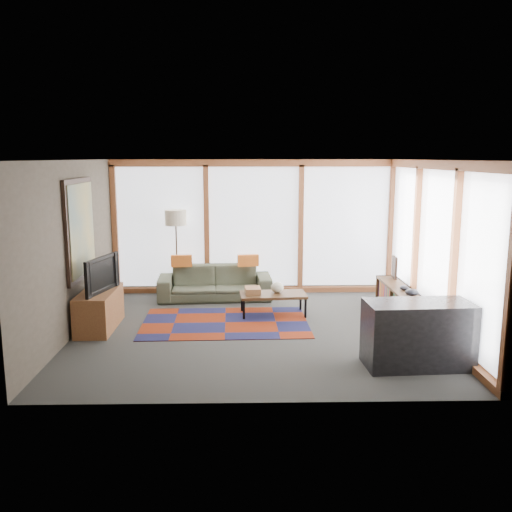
{
  "coord_description": "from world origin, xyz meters",
  "views": [
    {
      "loc": [
        -0.18,
        -8.02,
        2.64
      ],
      "look_at": [
        0.0,
        0.4,
        1.1
      ],
      "focal_mm": 38.0,
      "sensor_mm": 36.0,
      "label": 1
    }
  ],
  "objects_px": {
    "floor_lamp": "(177,253)",
    "coffee_table": "(273,304)",
    "sofa": "(215,283)",
    "bar_counter": "(418,334)",
    "television": "(97,274)",
    "bookshelf": "(400,302)",
    "tv_console": "(99,310)"
  },
  "relations": [
    {
      "from": "sofa",
      "to": "bookshelf",
      "type": "distance_m",
      "value": 3.4
    },
    {
      "from": "sofa",
      "to": "bar_counter",
      "type": "height_order",
      "value": "bar_counter"
    },
    {
      "from": "sofa",
      "to": "floor_lamp",
      "type": "bearing_deg",
      "value": 155.18
    },
    {
      "from": "sofa",
      "to": "tv_console",
      "type": "relative_size",
      "value": 1.75
    },
    {
      "from": "tv_console",
      "to": "bookshelf",
      "type": "bearing_deg",
      "value": 6.43
    },
    {
      "from": "floor_lamp",
      "to": "bar_counter",
      "type": "bearing_deg",
      "value": -46.72
    },
    {
      "from": "sofa",
      "to": "television",
      "type": "bearing_deg",
      "value": -136.51
    },
    {
      "from": "coffee_table",
      "to": "bar_counter",
      "type": "distance_m",
      "value": 2.91
    },
    {
      "from": "floor_lamp",
      "to": "television",
      "type": "height_order",
      "value": "floor_lamp"
    },
    {
      "from": "television",
      "to": "coffee_table",
      "type": "bearing_deg",
      "value": -60.5
    },
    {
      "from": "sofa",
      "to": "television",
      "type": "relative_size",
      "value": 2.2
    },
    {
      "from": "floor_lamp",
      "to": "tv_console",
      "type": "xyz_separation_m",
      "value": [
        -0.96,
        -2.07,
        -0.53
      ]
    },
    {
      "from": "floor_lamp",
      "to": "coffee_table",
      "type": "bearing_deg",
      "value": -37.77
    },
    {
      "from": "floor_lamp",
      "to": "bar_counter",
      "type": "xyz_separation_m",
      "value": [
        3.5,
        -3.72,
        -0.41
      ]
    },
    {
      "from": "tv_console",
      "to": "television",
      "type": "relative_size",
      "value": 1.25
    },
    {
      "from": "coffee_table",
      "to": "bookshelf",
      "type": "relative_size",
      "value": 0.56
    },
    {
      "from": "bookshelf",
      "to": "coffee_table",
      "type": "bearing_deg",
      "value": 176.35
    },
    {
      "from": "coffee_table",
      "to": "television",
      "type": "height_order",
      "value": "television"
    },
    {
      "from": "floor_lamp",
      "to": "bar_counter",
      "type": "relative_size",
      "value": 1.25
    },
    {
      "from": "floor_lamp",
      "to": "sofa",
      "type": "bearing_deg",
      "value": -21.43
    },
    {
      "from": "coffee_table",
      "to": "tv_console",
      "type": "height_order",
      "value": "tv_console"
    },
    {
      "from": "television",
      "to": "bar_counter",
      "type": "bearing_deg",
      "value": -95.16
    },
    {
      "from": "sofa",
      "to": "bookshelf",
      "type": "height_order",
      "value": "sofa"
    },
    {
      "from": "sofa",
      "to": "television",
      "type": "height_order",
      "value": "television"
    },
    {
      "from": "floor_lamp",
      "to": "coffee_table",
      "type": "relative_size",
      "value": 1.5
    },
    {
      "from": "bookshelf",
      "to": "sofa",
      "type": "bearing_deg",
      "value": 158.84
    },
    {
      "from": "sofa",
      "to": "tv_console",
      "type": "bearing_deg",
      "value": -137.21
    },
    {
      "from": "bookshelf",
      "to": "bar_counter",
      "type": "bearing_deg",
      "value": -100.59
    },
    {
      "from": "floor_lamp",
      "to": "bookshelf",
      "type": "relative_size",
      "value": 0.84
    },
    {
      "from": "television",
      "to": "sofa",
      "type": "bearing_deg",
      "value": -28.47
    },
    {
      "from": "coffee_table",
      "to": "bar_counter",
      "type": "bearing_deg",
      "value": -53.67
    },
    {
      "from": "coffee_table",
      "to": "television",
      "type": "bearing_deg",
      "value": -165.16
    }
  ]
}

